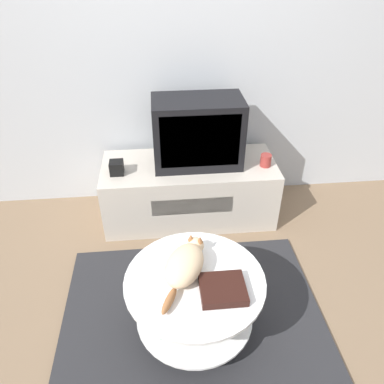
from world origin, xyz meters
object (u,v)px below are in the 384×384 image
(tv, at_px, (198,132))
(cat, at_px, (185,264))
(dvd_box, at_px, (223,289))
(speaker, at_px, (117,168))

(tv, bearing_deg, cat, -99.54)
(dvd_box, bearing_deg, tv, 89.81)
(speaker, bearing_deg, tv, 10.06)
(speaker, height_order, cat, cat)
(dvd_box, height_order, cat, cat)
(cat, bearing_deg, dvd_box, -105.00)
(dvd_box, bearing_deg, cat, 140.09)
(speaker, distance_m, cat, 1.07)
(speaker, relative_size, cat, 0.20)
(tv, distance_m, speaker, 0.64)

